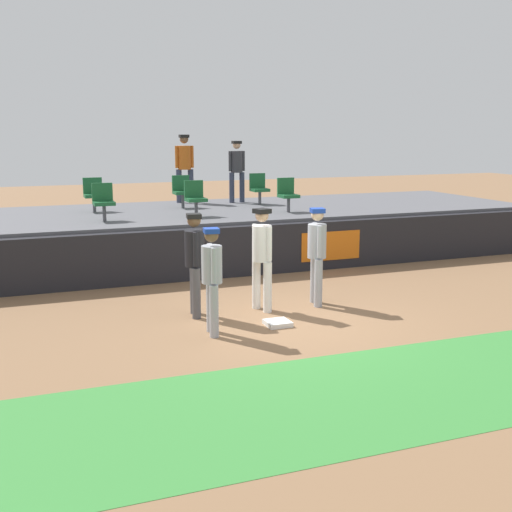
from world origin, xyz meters
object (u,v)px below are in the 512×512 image
object	(u,v)px
player_fielder_home	(262,252)
player_umpire	(195,257)
player_runner_visitor	(317,249)
seat_back_center	(182,190)
first_base	(278,323)
spectator_capped	(185,163)
seat_back_right	(259,187)
seat_front_center	(195,196)
player_coach_visitor	(212,274)
seat_back_left	(93,193)
seat_front_left	(103,200)
seat_front_right	(287,193)
spectator_hooded	(237,167)

from	to	relation	value
player_fielder_home	player_umpire	distance (m)	1.22
player_runner_visitor	seat_back_center	world-z (taller)	seat_back_center
first_base	player_fielder_home	world-z (taller)	player_fielder_home
player_runner_visitor	spectator_capped	bearing A→B (deg)	-162.66
seat_back_right	seat_front_center	world-z (taller)	same
player_coach_visitor	seat_back_left	xyz separation A→B (m)	(-0.87, 7.07, 0.67)
player_runner_visitor	player_coach_visitor	distance (m)	2.56
first_base	seat_back_left	distance (m)	7.47
player_umpire	seat_front_left	bearing A→B (deg)	-157.80
seat_front_right	spectator_capped	world-z (taller)	spectator_capped
seat_back_left	seat_back_center	size ratio (longest dim) A/B	1.00
seat_back_center	player_umpire	bearing A→B (deg)	-102.90
seat_back_right	player_runner_visitor	bearing A→B (deg)	-101.44
seat_front_right	seat_front_center	bearing A→B (deg)	180.00
seat_back_left	spectator_capped	size ratio (longest dim) A/B	0.45
first_base	spectator_capped	bearing A→B (deg)	85.47
player_umpire	seat_front_left	world-z (taller)	seat_front_left
player_coach_visitor	seat_front_left	world-z (taller)	seat_front_left
seat_front_center	spectator_capped	world-z (taller)	spectator_capped
seat_back_left	seat_back_center	world-z (taller)	same
player_umpire	seat_front_center	xyz separation A→B (m)	(1.21, 4.16, 0.62)
player_coach_visitor	seat_back_left	world-z (taller)	seat_back_left
player_umpire	seat_back_center	size ratio (longest dim) A/B	2.15
first_base	player_runner_visitor	distance (m)	1.84
seat_front_left	spectator_capped	distance (m)	4.06
seat_front_right	seat_back_center	bearing A→B (deg)	140.97
player_fielder_home	player_runner_visitor	world-z (taller)	player_fielder_home
player_runner_visitor	spectator_hooded	bearing A→B (deg)	-173.91
seat_front_left	seat_back_left	world-z (taller)	same
player_runner_visitor	seat_back_left	size ratio (longest dim) A/B	2.15
seat_back_left	seat_back_center	distance (m)	2.27
player_umpire	spectator_capped	distance (m)	7.46
player_fielder_home	seat_back_left	bearing A→B (deg)	-176.42
player_coach_visitor	seat_front_right	distance (m)	6.43
seat_front_right	seat_front_center	world-z (taller)	same
seat_front_left	seat_front_center	distance (m)	2.13
seat_front_left	spectator_capped	size ratio (longest dim) A/B	0.45
player_coach_visitor	seat_back_center	bearing A→B (deg)	176.53
spectator_hooded	player_fielder_home	bearing A→B (deg)	73.44
first_base	seat_back_left	bearing A→B (deg)	106.10
seat_front_center	player_coach_visitor	bearing A→B (deg)	-103.29
player_fielder_home	seat_back_left	world-z (taller)	seat_back_left
seat_back_right	spectator_hooded	size ratio (longest dim) A/B	0.49
seat_front_left	seat_back_right	distance (m)	4.80
player_fielder_home	seat_front_right	distance (m)	4.87
seat_front_center	player_umpire	bearing A→B (deg)	-106.20
player_coach_visitor	player_umpire	distance (m)	1.11
seat_front_right	first_base	bearing A→B (deg)	-115.37
player_runner_visitor	spectator_capped	world-z (taller)	spectator_capped
spectator_hooded	spectator_capped	world-z (taller)	spectator_capped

